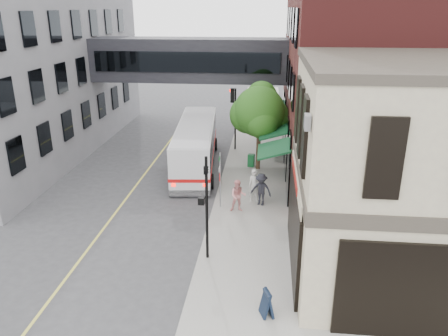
% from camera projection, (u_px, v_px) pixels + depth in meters
% --- Properties ---
extents(ground, '(120.00, 120.00, 0.00)m').
position_uv_depth(ground, '(190.00, 288.00, 16.68)').
color(ground, '#38383A').
rests_on(ground, ground).
extents(sidewalk_main, '(4.00, 60.00, 0.15)m').
position_uv_depth(sidewalk_main, '(255.00, 164.00, 29.52)').
color(sidewalk_main, gray).
rests_on(sidewalk_main, ground).
extents(corner_building, '(10.19, 8.12, 8.45)m').
position_uv_depth(corner_building, '(434.00, 175.00, 16.23)').
color(corner_building, tan).
rests_on(corner_building, ground).
extents(brick_building, '(13.76, 18.00, 14.00)m').
position_uv_depth(brick_building, '(386.00, 60.00, 27.29)').
color(brick_building, '#4D1918').
rests_on(brick_building, ground).
extents(skyway_bridge, '(14.00, 3.18, 3.00)m').
position_uv_depth(skyway_bridge, '(190.00, 60.00, 31.49)').
color(skyway_bridge, black).
rests_on(skyway_bridge, ground).
extents(traffic_signal_near, '(0.44, 0.22, 4.60)m').
position_uv_depth(traffic_signal_near, '(206.00, 196.00, 17.47)').
color(traffic_signal_near, black).
rests_on(traffic_signal_near, sidewalk_main).
extents(traffic_signal_far, '(0.53, 0.28, 4.50)m').
position_uv_depth(traffic_signal_far, '(234.00, 107.00, 31.35)').
color(traffic_signal_far, black).
rests_on(traffic_signal_far, sidewalk_main).
extents(street_sign_pole, '(0.08, 0.75, 3.00)m').
position_uv_depth(street_sign_pole, '(220.00, 175.00, 22.50)').
color(street_sign_pole, gray).
rests_on(street_sign_pole, sidewalk_main).
extents(street_tree, '(3.80, 3.20, 5.60)m').
position_uv_depth(street_tree, '(259.00, 111.00, 27.44)').
color(street_tree, '#382619').
rests_on(street_tree, sidewalk_main).
extents(lane_marking, '(0.12, 40.00, 0.01)m').
position_uv_depth(lane_marking, '(137.00, 184.00, 26.48)').
color(lane_marking, '#D8CC4C').
rests_on(lane_marking, ground).
extents(bus, '(3.32, 10.80, 2.86)m').
position_uv_depth(bus, '(196.00, 143.00, 28.84)').
color(bus, silver).
rests_on(bus, ground).
extents(pedestrian_a, '(0.73, 0.55, 1.83)m').
position_uv_depth(pedestrian_a, '(254.00, 186.00, 23.44)').
color(pedestrian_a, silver).
rests_on(pedestrian_a, sidewalk_main).
extents(pedestrian_b, '(0.88, 0.72, 1.70)m').
position_uv_depth(pedestrian_b, '(238.00, 196.00, 22.34)').
color(pedestrian_b, pink).
rests_on(pedestrian_b, sidewalk_main).
extents(pedestrian_c, '(1.28, 0.97, 1.76)m').
position_uv_depth(pedestrian_c, '(261.00, 189.00, 23.05)').
color(pedestrian_c, black).
rests_on(pedestrian_c, sidewalk_main).
extents(newspaper_box, '(0.47, 0.44, 0.83)m').
position_uv_depth(newspaper_box, '(251.00, 160.00, 28.80)').
color(newspaper_box, '#16622E').
rests_on(newspaper_box, sidewalk_main).
extents(sandwich_board, '(0.52, 0.63, 0.97)m').
position_uv_depth(sandwich_board, '(267.00, 303.00, 14.82)').
color(sandwich_board, black).
rests_on(sandwich_board, sidewalk_main).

